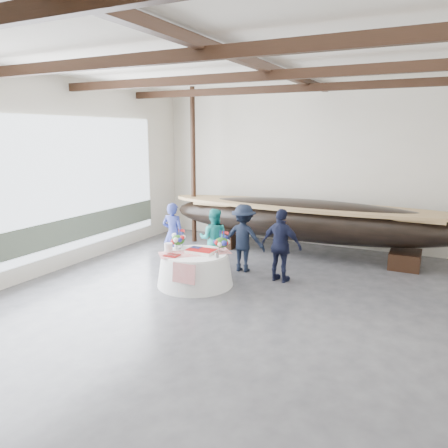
% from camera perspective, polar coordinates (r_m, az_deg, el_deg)
% --- Properties ---
extents(floor, '(10.00, 12.00, 0.01)m').
position_cam_1_polar(floor, '(7.77, 1.11, -12.66)').
color(floor, '#3D3D42').
rests_on(floor, ground).
extents(wall_back, '(10.00, 0.02, 4.50)m').
position_cam_1_polar(wall_back, '(12.79, 12.82, 7.20)').
color(wall_back, silver).
rests_on(wall_back, ground).
extents(wall_left, '(0.02, 12.00, 4.50)m').
position_cam_1_polar(wall_left, '(10.30, -24.99, 5.33)').
color(wall_left, silver).
rests_on(wall_left, ground).
extents(ceiling, '(10.00, 12.00, 0.01)m').
position_cam_1_polar(ceiling, '(7.18, 1.27, 22.10)').
color(ceiling, white).
rests_on(ceiling, wall_back).
extents(pavilion_structure, '(9.80, 11.76, 4.50)m').
position_cam_1_polar(pavilion_structure, '(7.84, 3.88, 17.54)').
color(pavilion_structure, black).
rests_on(pavilion_structure, ground).
extents(open_bay, '(0.03, 7.00, 3.20)m').
position_cam_1_polar(open_bay, '(10.95, -20.57, 3.77)').
color(open_bay, silver).
rests_on(open_bay, ground).
extents(longboat_display, '(8.04, 1.61, 1.51)m').
position_cam_1_polar(longboat_display, '(11.71, 11.04, 0.50)').
color(longboat_display, black).
rests_on(longboat_display, ground).
extents(banquet_table, '(1.63, 1.63, 0.70)m').
position_cam_1_polar(banquet_table, '(9.45, -3.80, -5.86)').
color(banquet_table, silver).
rests_on(banquet_table, ground).
extents(tabletop_items, '(1.49, 1.42, 0.40)m').
position_cam_1_polar(tabletop_items, '(9.49, -3.67, -2.63)').
color(tabletop_items, red).
rests_on(tabletop_items, banquet_table).
extents(guest_woman_blue, '(0.60, 0.42, 1.55)m').
position_cam_1_polar(guest_woman_blue, '(10.83, -6.66, -1.28)').
color(guest_woman_blue, navy).
rests_on(guest_woman_blue, ground).
extents(guest_woman_teal, '(0.84, 0.73, 1.46)m').
position_cam_1_polar(guest_woman_teal, '(10.47, -1.35, -1.93)').
color(guest_woman_teal, teal).
rests_on(guest_woman_teal, ground).
extents(guest_man_left, '(1.07, 0.66, 1.60)m').
position_cam_1_polar(guest_man_left, '(10.25, 2.57, -1.83)').
color(guest_man_left, black).
rests_on(guest_man_left, ground).
extents(guest_man_right, '(1.00, 0.53, 1.62)m').
position_cam_1_polar(guest_man_right, '(9.59, 7.49, -2.80)').
color(guest_man_right, black).
rests_on(guest_man_right, ground).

